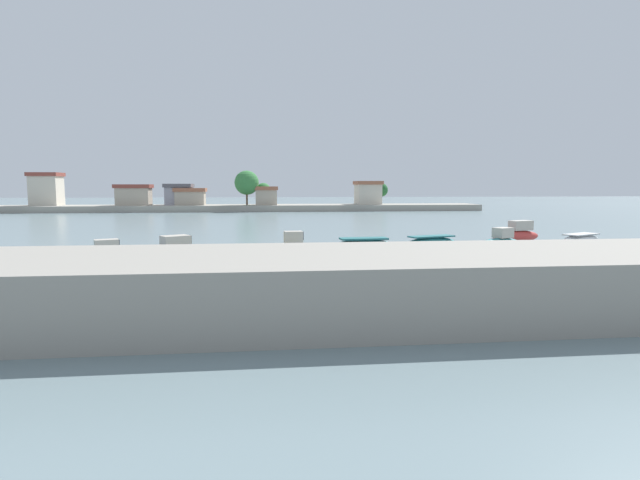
{
  "coord_description": "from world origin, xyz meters",
  "views": [
    {
      "loc": [
        4.46,
        -25.33,
        4.86
      ],
      "look_at": [
        8.73,
        12.1,
        0.85
      ],
      "focal_mm": 28.43,
      "sensor_mm": 36.0,
      "label": 1
    }
  ],
  "objects": [
    {
      "name": "distant_shoreline",
      "position": [
        -2.48,
        75.31,
        1.98
      ],
      "size": [
        95.67,
        8.72,
        7.85
      ],
      "color": "#9E998C",
      "rests_on": "ground"
    },
    {
      "name": "moored_boat_7",
      "position": [
        21.84,
        10.04,
        0.65
      ],
      "size": [
        4.74,
        3.23,
        1.81
      ],
      "rotation": [
        0.0,
        0.0,
        0.45
      ],
      "color": "teal",
      "rests_on": "ground"
    },
    {
      "name": "moored_boat_8",
      "position": [
        26.21,
        15.83,
        0.71
      ],
      "size": [
        5.05,
        2.74,
        1.91
      ],
      "rotation": [
        0.0,
        0.0,
        0.28
      ],
      "color": "#C63833",
      "rests_on": "ground"
    },
    {
      "name": "moored_boat_3",
      "position": [
        3.42,
        7.82,
        0.42
      ],
      "size": [
        3.81,
        1.65,
        0.87
      ],
      "rotation": [
        0.0,
        0.0,
        0.08
      ],
      "color": "yellow",
      "rests_on": "ground"
    },
    {
      "name": "moored_boat_1",
      "position": [
        -6.33,
        9.41,
        0.48
      ],
      "size": [
        4.44,
        2.84,
        1.33
      ],
      "rotation": [
        0.0,
        0.0,
        0.39
      ],
      "color": "teal",
      "rests_on": "ground"
    },
    {
      "name": "ground_plane",
      "position": [
        0.0,
        0.0,
        0.0
      ],
      "size": [
        400.0,
        400.0,
        0.0
      ],
      "primitive_type": "plane",
      "color": "slate"
    },
    {
      "name": "moored_boat_5",
      "position": [
        12.15,
        12.55,
        0.44
      ],
      "size": [
        4.64,
        1.87,
        0.93
      ],
      "rotation": [
        0.0,
        0.0,
        0.07
      ],
      "color": "teal",
      "rests_on": "ground"
    },
    {
      "name": "moored_boat_2",
      "position": [
        -1.35,
        10.31,
        0.52
      ],
      "size": [
        5.24,
        4.17,
        1.48
      ],
      "rotation": [
        0.0,
        0.0,
        0.55
      ],
      "color": "navy",
      "rests_on": "ground"
    },
    {
      "name": "moored_boat_6",
      "position": [
        17.07,
        11.29,
        0.56
      ],
      "size": [
        4.65,
        2.62,
        1.16
      ],
      "rotation": [
        0.0,
        0.0,
        0.3
      ],
      "color": "teal",
      "rests_on": "ground"
    },
    {
      "name": "mooring_buoy_3",
      "position": [
        13.03,
        3.85,
        0.13
      ],
      "size": [
        0.27,
        0.27,
        0.27
      ],
      "primitive_type": "sphere",
      "color": "orange",
      "rests_on": "ground"
    },
    {
      "name": "seawall_embankment",
      "position": [
        0.0,
        -6.88,
        1.19
      ],
      "size": [
        64.03,
        7.53,
        2.37
      ],
      "primitive_type": "cube",
      "color": "gray",
      "rests_on": "ground"
    },
    {
      "name": "mooring_buoy_0",
      "position": [
        6.67,
        4.1,
        0.22
      ],
      "size": [
        0.43,
        0.43,
        0.43
      ],
      "primitive_type": "sphere",
      "color": "yellow",
      "rests_on": "ground"
    },
    {
      "name": "moored_boat_9",
      "position": [
        31.38,
        14.68,
        0.4
      ],
      "size": [
        4.6,
        3.42,
        0.84
      ],
      "rotation": [
        0.0,
        0.0,
        0.46
      ],
      "color": "white",
      "rests_on": "ground"
    },
    {
      "name": "moored_boat_4",
      "position": [
        6.43,
        10.91,
        0.59
      ],
      "size": [
        3.6,
        1.53,
        1.63
      ],
      "rotation": [
        0.0,
        0.0,
        0.09
      ],
      "color": "yellow",
      "rests_on": "ground"
    }
  ]
}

